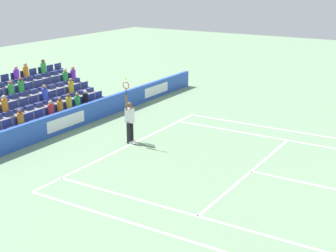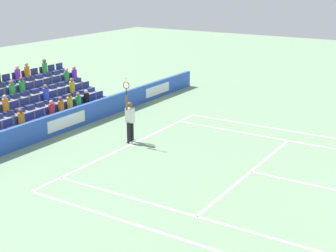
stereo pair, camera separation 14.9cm
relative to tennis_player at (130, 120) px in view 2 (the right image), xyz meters
name	(u,v)px [view 2 (the right image)]	position (x,y,z in m)	size (l,w,h in m)	color
line_baseline	(130,145)	(0.31, 0.18, -0.99)	(10.97, 0.10, 0.01)	white
line_service	(251,171)	(0.31, 5.67, -0.99)	(8.23, 0.10, 0.01)	white
line_singles_sideline_left	(210,220)	(4.43, 6.13, -0.99)	(0.10, 11.89, 0.01)	white
line_singles_sideline_right	(298,142)	(-3.80, 6.13, -0.99)	(0.10, 11.89, 0.01)	white
line_doubles_sideline_left	(187,241)	(5.80, 6.13, -0.99)	(0.10, 11.89, 0.01)	white
line_doubles_sideline_right	(308,134)	(-5.17, 6.13, -0.99)	(0.10, 11.89, 0.01)	white
line_centre_mark	(132,145)	(0.31, 0.28, -0.99)	(0.10, 0.20, 0.01)	white
sponsor_barrier	(65,121)	(0.31, -3.45, -0.51)	(22.74, 0.22, 0.97)	blue
tennis_player	(130,120)	(0.00, 0.00, 0.00)	(0.53, 0.37, 2.85)	black
stadium_stand	(20,108)	(0.31, -6.39, -0.30)	(8.68, 3.80, 2.60)	gray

